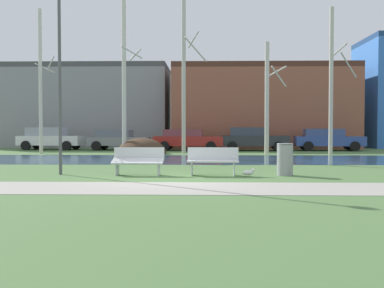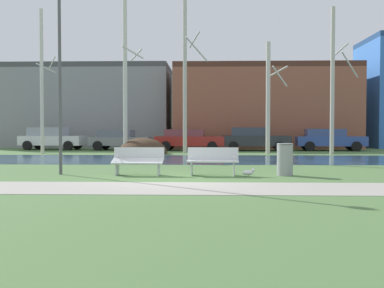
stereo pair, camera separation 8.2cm
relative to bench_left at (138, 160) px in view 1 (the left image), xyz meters
The scene contains 21 objects.
ground_plane 8.85m from the bench_left, 82.42° to the left, with size 120.00×120.00×0.00m, color #4C703D.
paved_path_strip 3.35m from the bench_left, 69.43° to the right, with size 60.00×2.39×0.01m, color #9E998E.
river_band 7.65m from the bench_left, 81.21° to the left, with size 80.00×6.70×0.01m, color #33516B.
soil_mound 12.60m from the bench_left, 97.25° to the left, with size 2.86×3.41×1.85m, color #423021.
bench_left is the anchor object (origin of this frame).
bench_right 2.34m from the bench_left, ahead, with size 1.62×0.61×0.87m.
trash_bin 4.58m from the bench_left, ahead, with size 0.52×0.52×1.00m.
seagull 3.46m from the bench_left, ahead, with size 0.42×0.16×0.25m.
streetlamp 4.38m from the bench_left, behind, with size 0.32×0.32×6.22m.
birch_far_left 14.84m from the bench_left, 121.13° to the left, with size 0.98×1.74×8.39m.
birch_left 12.91m from the bench_left, 101.76° to the left, with size 1.19×2.08×9.49m.
birch_center_left 14.02m from the bench_left, 86.27° to the left, with size 1.50×2.27×9.44m.
birch_center 14.05m from the bench_left, 65.42° to the left, with size 1.23×2.19×6.46m.
birch_center_right 15.61m from the bench_left, 52.35° to the left, with size 1.51×2.25×8.29m.
parked_van_nearest_white 19.15m from the bench_left, 116.50° to the left, with size 4.40×2.21×1.54m.
parked_sedan_second_grey 17.24m from the bench_left, 102.65° to the left, with size 4.15×2.23×1.36m.
parked_hatch_third_red 16.46m from the bench_left, 86.69° to the left, with size 4.70×2.18×1.40m.
parked_wagon_fourth_dark 17.09m from the bench_left, 71.92° to the left, with size 4.56×2.21×1.53m.
parked_suv_fifth_blue 19.32m from the bench_left, 58.09° to the left, with size 4.54×2.19×1.44m.
building_grey_warehouse 25.32m from the bench_left, 109.84° to the left, with size 15.36×7.53×6.47m.
building_brick_low 23.07m from the bench_left, 73.51° to the left, with size 13.60×7.16×6.23m.
Camera 1 is at (0.90, -13.15, 1.47)m, focal length 43.32 mm.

